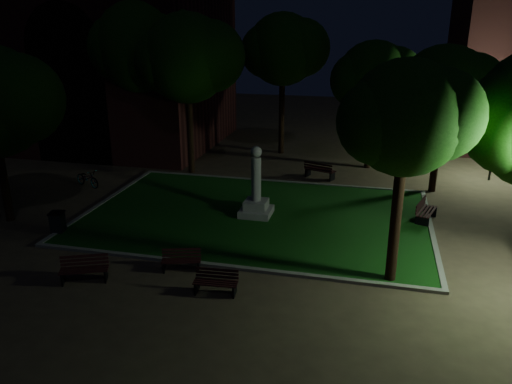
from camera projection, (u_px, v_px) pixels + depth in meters
ground at (245, 234)px, 20.83m from camera, size 80.00×80.00×0.00m
lawn at (256, 216)px, 22.66m from camera, size 15.00×10.00×0.08m
lawn_kerb at (256, 215)px, 22.65m from camera, size 15.40×10.40×0.12m
monument at (256, 197)px, 22.36m from camera, size 1.40×1.40×3.20m
building_main at (74, 36)px, 34.59m from camera, size 20.00×12.00×15.00m
tree_north_wl at (189, 58)px, 27.08m from camera, size 6.00×4.90×8.93m
tree_north_er at (375, 78)px, 28.39m from camera, size 5.22×4.26×7.43m
tree_ne at (446, 93)px, 24.33m from camera, size 5.67×4.63×7.41m
tree_se at (409, 119)px, 15.24m from camera, size 4.48×3.66×7.46m
tree_nw at (145, 47)px, 28.76m from camera, size 6.77×5.53×9.75m
tree_far_north at (284, 49)px, 31.19m from camera, size 5.55×4.53×8.96m
lamppost_nw at (116, 110)px, 31.18m from camera, size 1.18×0.28×4.46m
lamppost_ne at (497, 128)px, 26.83m from camera, size 1.18×0.28×4.13m
bench_near_left at (181, 261)px, 17.74m from camera, size 1.46×0.85×0.76m
bench_near_right at (216, 282)px, 16.23m from camera, size 1.48×0.61×0.79m
bench_west_near at (84, 270)px, 16.98m from camera, size 1.69×1.13×0.88m
bench_right_side at (425, 212)px, 22.02m from camera, size 1.06×1.80×0.93m
bench_far_side at (320, 171)px, 27.91m from camera, size 1.84×1.18×0.96m
trash_bin at (58, 223)px, 20.73m from camera, size 0.65×0.65×0.95m
bicycle at (87, 178)px, 26.60m from camera, size 1.87×1.23×0.93m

